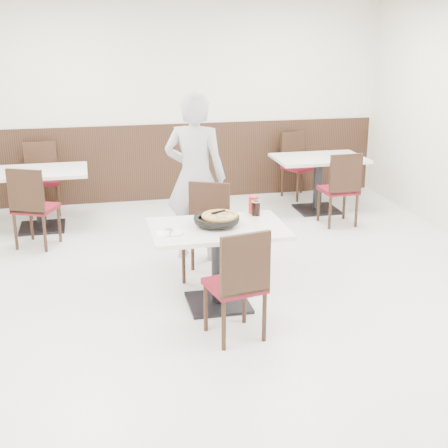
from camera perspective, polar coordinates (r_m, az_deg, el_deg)
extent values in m
plane|color=beige|center=(6.02, 0.76, -6.32)|extent=(7.00, 7.00, 0.00)
cube|color=silver|center=(8.99, -4.38, 11.03)|extent=(6.00, 0.04, 2.80)
cube|color=black|center=(9.11, -4.24, 5.70)|extent=(5.90, 0.03, 1.10)
cylinder|color=black|center=(5.55, -0.34, 0.05)|extent=(0.14, 0.14, 0.04)
cylinder|color=black|center=(5.53, -0.69, 0.26)|extent=(0.43, 0.43, 0.01)
cylinder|color=gold|center=(5.57, -0.38, 0.57)|extent=(0.32, 0.32, 0.02)
cube|color=silver|center=(5.50, -0.24, 0.71)|extent=(0.08, 0.10, 0.00)
cube|color=white|center=(5.37, -5.36, -0.83)|extent=(0.16, 0.16, 0.00)
cylinder|color=white|center=(5.35, -4.63, -0.80)|extent=(0.18, 0.18, 0.01)
cube|color=silver|center=(5.34, -4.87, -0.74)|extent=(0.06, 0.16, 0.00)
cylinder|color=black|center=(5.83, 2.94, 1.42)|extent=(0.09, 0.09, 0.13)
cylinder|color=#B81409|center=(5.91, 2.71, 1.78)|extent=(0.10, 0.10, 0.16)
imported|color=#BBBBBF|center=(6.65, -2.65, 4.30)|extent=(0.78, 0.66, 1.81)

